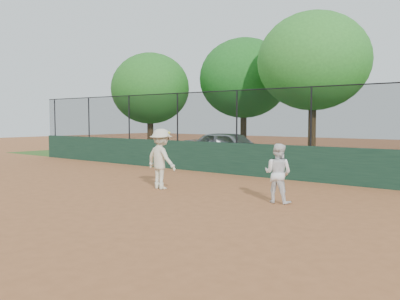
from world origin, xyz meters
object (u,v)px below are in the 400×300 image
Objects in this scene: parked_car at (231,148)px; tree_1 at (244,78)px; tree_0 at (150,89)px; player_main at (161,159)px; player_second at (278,173)px; tree_2 at (313,61)px.

tree_1 is at bearing 20.47° from parked_car.
parked_car is 0.77× the size of tree_0.
tree_1 is (-4.44, 11.19, 3.45)m from player_main.
tree_1 reaches higher than player_second.
player_main reaches higher than parked_car.
tree_2 reaches higher than player_second.
tree_2 reaches higher than parked_car.
tree_1 is 0.94× the size of tree_2.
player_main is (-3.86, -0.21, 0.16)m from player_second.
player_second is at bearing -142.99° from parked_car.
tree_1 is at bearing 111.66° from player_main.
tree_2 reaches higher than tree_1.
player_main is at bearing -92.07° from tree_2.
tree_1 is (4.75, 2.58, 0.50)m from tree_0.
player_main is 0.26× the size of tree_2.
player_main reaches higher than player_second.
player_second is 3.86m from player_main.
tree_2 is (-3.50, 9.47, 4.00)m from player_second.
tree_0 is (-9.19, 8.61, 2.95)m from player_main.
parked_car reaches higher than player_second.
parked_car is at bearing -11.83° from tree_0.
player_main is at bearing -68.34° from tree_1.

